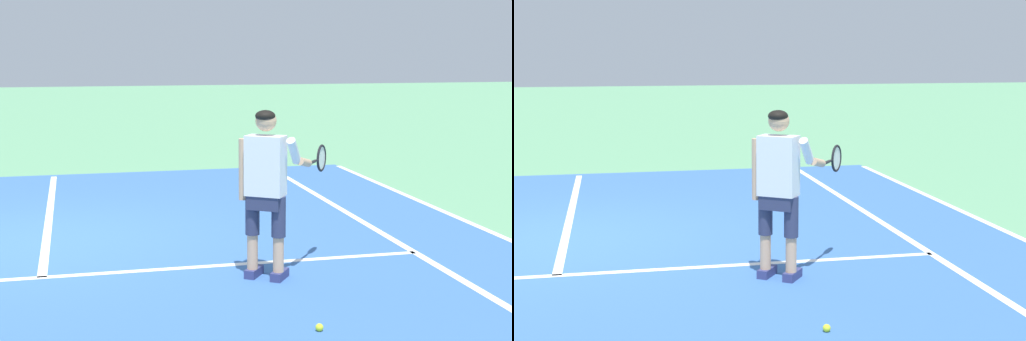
# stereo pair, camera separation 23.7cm
# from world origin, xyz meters

# --- Properties ---
(ground_plane) EXTENTS (80.00, 80.00, 0.00)m
(ground_plane) POSITION_xyz_m (0.00, 0.00, 0.00)
(ground_plane) COLOR #609E70
(court_inner_surface) EXTENTS (10.98, 11.19, 0.00)m
(court_inner_surface) POSITION_xyz_m (0.00, -0.55, 0.00)
(court_inner_surface) COLOR #3866A8
(court_inner_surface) RESTS_ON ground
(line_service) EXTENTS (8.23, 0.10, 0.01)m
(line_service) POSITION_xyz_m (0.00, -1.56, 0.00)
(line_service) COLOR white
(line_service) RESTS_ON ground
(line_centre_service) EXTENTS (0.10, 6.40, 0.01)m
(line_centre_service) POSITION_xyz_m (0.00, 1.64, 0.00)
(line_centre_service) COLOR white
(line_centre_service) RESTS_ON ground
(line_singles_right) EXTENTS (0.10, 10.79, 0.01)m
(line_singles_right) POSITION_xyz_m (4.12, -0.55, 0.00)
(line_singles_right) COLOR white
(line_singles_right) RESTS_ON ground
(line_doubles_right) EXTENTS (0.10, 10.79, 0.01)m
(line_doubles_right) POSITION_xyz_m (5.49, -0.55, 0.00)
(line_doubles_right) COLOR white
(line_doubles_right) RESTS_ON ground
(tennis_player) EXTENTS (1.09, 0.85, 1.71)m
(tennis_player) POSITION_xyz_m (2.23, -2.11, 0.99)
(tennis_player) COLOR navy
(tennis_player) RESTS_ON ground
(tennis_ball_near_feet) EXTENTS (0.07, 0.07, 0.07)m
(tennis_ball_near_feet) POSITION_xyz_m (2.28, -3.64, 0.03)
(tennis_ball_near_feet) COLOR #CCE02D
(tennis_ball_near_feet) RESTS_ON ground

